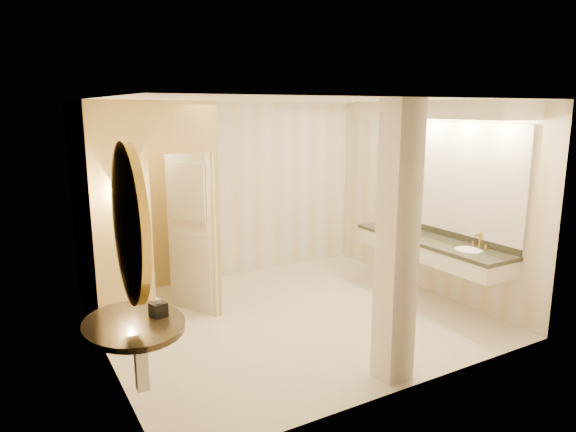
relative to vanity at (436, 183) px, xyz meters
name	(u,v)px	position (x,y,z in m)	size (l,w,h in m)	color
floor	(292,317)	(-1.98, 0.40, -1.63)	(4.50, 4.50, 0.00)	beige
ceiling	(293,100)	(-1.98, 0.40, 1.07)	(4.50, 4.50, 0.00)	white
wall_back	(227,191)	(-1.98, 2.40, -0.28)	(4.50, 0.02, 2.70)	beige
wall_front	(406,253)	(-1.98, -1.60, -0.28)	(4.50, 0.02, 2.70)	beige
wall_left	(100,236)	(-4.23, 0.40, -0.28)	(0.02, 4.00, 2.70)	beige
wall_right	(428,198)	(0.27, 0.40, -0.28)	(0.02, 4.00, 2.70)	beige
toilet_closet	(178,206)	(-3.11, 1.37, -0.24)	(1.50, 1.55, 2.70)	#F3E07F
wall_sconce	(121,190)	(-3.90, 0.83, 0.10)	(0.14, 0.14, 0.42)	#B38639
vanity	(436,183)	(0.00, 0.00, 0.00)	(0.75, 2.56, 2.09)	silver
console_shelf	(132,267)	(-4.19, -0.80, -0.28)	(1.02, 1.02, 1.96)	black
pillar	(397,245)	(-1.87, -1.35, -0.28)	(0.30, 0.30, 2.70)	silver
tissue_box	(158,310)	(-4.00, -0.79, -0.69)	(0.12, 0.12, 0.12)	black
toilet	(106,278)	(-3.91, 2.10, -1.28)	(0.39, 0.68, 0.70)	white
soap_bottle_a	(409,228)	(-0.05, 0.41, -0.69)	(0.06, 0.06, 0.13)	beige
soap_bottle_b	(412,232)	(-0.13, 0.26, -0.70)	(0.08, 0.08, 0.10)	silver
soap_bottle_c	(417,229)	(-0.10, 0.19, -0.65)	(0.08, 0.08, 0.20)	#C6B28C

